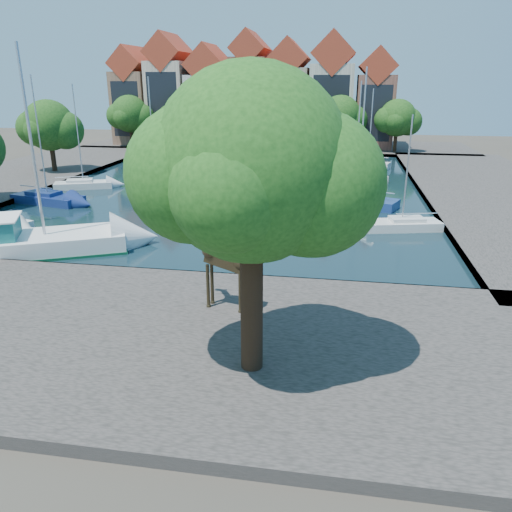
{
  "coord_description": "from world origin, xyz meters",
  "views": [
    {
      "loc": [
        10.28,
        -24.71,
        10.5
      ],
      "look_at": [
        6.48,
        -2.0,
        2.28
      ],
      "focal_mm": 35.0,
      "sensor_mm": 36.0,
      "label": 1
    }
  ],
  "objects_px": {
    "motorsailer": "(12,241)",
    "sailboat_right_a": "(402,223)",
    "giraffe_statue": "(221,257)",
    "plane_tree": "(255,172)"
  },
  "relations": [
    {
      "from": "motorsailer",
      "to": "sailboat_right_a",
      "type": "bearing_deg",
      "value": 21.72
    },
    {
      "from": "giraffe_statue",
      "to": "motorsailer",
      "type": "xyz_separation_m",
      "value": [
        -14.74,
        6.06,
        -1.95
      ]
    },
    {
      "from": "plane_tree",
      "to": "motorsailer",
      "type": "relative_size",
      "value": 0.82
    },
    {
      "from": "plane_tree",
      "to": "motorsailer",
      "type": "xyz_separation_m",
      "value": [
        -17.11,
        10.82,
        -6.65
      ]
    },
    {
      "from": "plane_tree",
      "to": "giraffe_statue",
      "type": "distance_m",
      "value": 7.1
    },
    {
      "from": "plane_tree",
      "to": "motorsailer",
      "type": "height_order",
      "value": "motorsailer"
    },
    {
      "from": "giraffe_statue",
      "to": "sailboat_right_a",
      "type": "relative_size",
      "value": 0.62
    },
    {
      "from": "giraffe_statue",
      "to": "sailboat_right_a",
      "type": "xyz_separation_m",
      "value": [
        9.75,
        15.81,
        -2.4
      ]
    },
    {
      "from": "motorsailer",
      "to": "sailboat_right_a",
      "type": "height_order",
      "value": "motorsailer"
    },
    {
      "from": "giraffe_statue",
      "to": "motorsailer",
      "type": "bearing_deg",
      "value": 157.66
    }
  ]
}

